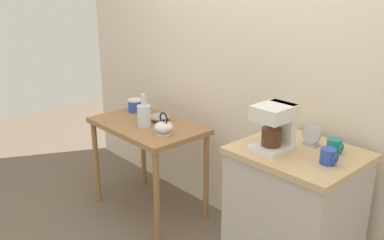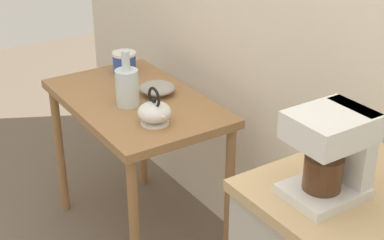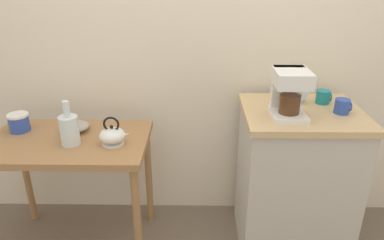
% 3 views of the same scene
% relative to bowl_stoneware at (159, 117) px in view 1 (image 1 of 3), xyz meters
% --- Properties ---
extents(back_wall, '(4.40, 0.10, 2.80)m').
position_rel_bowl_stoneware_xyz_m(back_wall, '(0.81, 0.35, 0.61)').
color(back_wall, beige).
rests_on(back_wall, ground_plane).
extents(wooden_table, '(0.92, 0.57, 0.76)m').
position_rel_bowl_stoneware_xyz_m(wooden_table, '(-0.01, -0.11, -0.13)').
color(wooden_table, '#9E7044').
rests_on(wooden_table, ground_plane).
extents(kitchen_counter, '(0.67, 0.58, 0.93)m').
position_rel_bowl_stoneware_xyz_m(kitchen_counter, '(1.33, -0.05, -0.33)').
color(kitchen_counter, '#BCB7AD').
rests_on(kitchen_counter, ground_plane).
extents(bowl_stoneware, '(0.17, 0.17, 0.05)m').
position_rel_bowl_stoneware_xyz_m(bowl_stoneware, '(0.00, 0.00, 0.00)').
color(bowl_stoneware, '#9E998C').
rests_on(bowl_stoneware, wooden_table).
extents(teakettle, '(0.17, 0.14, 0.17)m').
position_rel_bowl_stoneware_xyz_m(teakettle, '(0.27, -0.16, 0.02)').
color(teakettle, white).
rests_on(teakettle, wooden_table).
extents(glass_carafe_vase, '(0.10, 0.10, 0.26)m').
position_rel_bowl_stoneware_xyz_m(glass_carafe_vase, '(0.03, -0.17, 0.06)').
color(glass_carafe_vase, silver).
rests_on(glass_carafe_vase, wooden_table).
extents(canister_enamel, '(0.12, 0.12, 0.11)m').
position_rel_bowl_stoneware_xyz_m(canister_enamel, '(-0.33, -0.00, 0.02)').
color(canister_enamel, '#2D4CAD').
rests_on(canister_enamel, wooden_table).
extents(coffee_maker, '(0.18, 0.22, 0.26)m').
position_rel_bowl_stoneware_xyz_m(coffee_maker, '(1.22, -0.13, 0.28)').
color(coffee_maker, white).
rests_on(coffee_maker, kitchen_counter).
extents(mug_dark_teal, '(0.09, 0.08, 0.08)m').
position_rel_bowl_stoneware_xyz_m(mug_dark_teal, '(1.48, 0.06, 0.18)').
color(mug_dark_teal, teal).
rests_on(mug_dark_teal, kitchen_counter).
extents(mug_blue, '(0.09, 0.08, 0.08)m').
position_rel_bowl_stoneware_xyz_m(mug_blue, '(1.53, -0.09, 0.18)').
color(mug_blue, '#2D4CAD').
rests_on(mug_blue, kitchen_counter).
extents(table_clock, '(0.11, 0.06, 0.12)m').
position_rel_bowl_stoneware_xyz_m(table_clock, '(1.33, 0.06, 0.19)').
color(table_clock, '#B2B5BA').
rests_on(table_clock, kitchen_counter).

